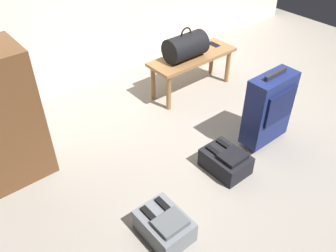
# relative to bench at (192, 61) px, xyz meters

# --- Properties ---
(ground_plane) EXTENTS (6.60, 6.60, 0.00)m
(ground_plane) POSITION_rel_bench_xyz_m (-0.35, -0.71, -0.36)
(ground_plane) COLOR gray
(bench) EXTENTS (1.00, 0.36, 0.43)m
(bench) POSITION_rel_bench_xyz_m (0.00, 0.00, 0.00)
(bench) COLOR olive
(bench) RESTS_ON ground
(duffel_bag_black) EXTENTS (0.44, 0.26, 0.34)m
(duffel_bag_black) POSITION_rel_bench_xyz_m (-0.11, 0.00, 0.20)
(duffel_bag_black) COLOR black
(duffel_bag_black) RESTS_ON bench
(cell_phone) EXTENTS (0.07, 0.14, 0.01)m
(cell_phone) POSITION_rel_bench_xyz_m (0.36, 0.04, 0.07)
(cell_phone) COLOR #191E4C
(cell_phone) RESTS_ON bench
(suitcase_upright_navy) EXTENTS (0.45, 0.22, 0.73)m
(suitcase_upright_navy) POSITION_rel_bench_xyz_m (-0.10, -1.09, 0.01)
(suitcase_upright_navy) COLOR navy
(suitcase_upright_navy) RESTS_ON ground
(backpack_grey) EXTENTS (0.28, 0.38, 0.21)m
(backpack_grey) POSITION_rel_bench_xyz_m (-1.45, -1.30, -0.27)
(backpack_grey) COLOR slate
(backpack_grey) RESTS_ON ground
(backpack_dark) EXTENTS (0.28, 0.38, 0.21)m
(backpack_dark) POSITION_rel_bench_xyz_m (-0.64, -1.13, -0.27)
(backpack_dark) COLOR black
(backpack_dark) RESTS_ON ground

